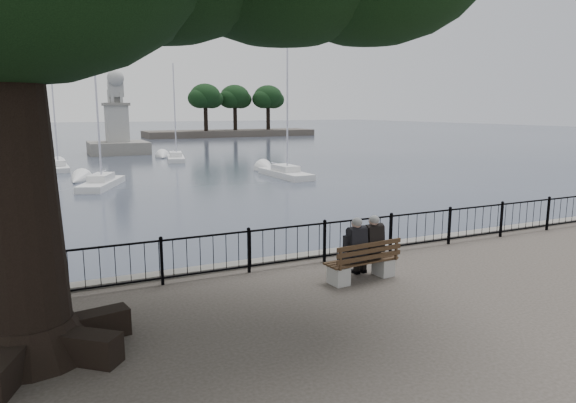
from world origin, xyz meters
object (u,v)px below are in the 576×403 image
person_left (352,251)px  person_right (369,248)px  bench (363,266)px  lion_monument (117,133)px

person_left → person_right: (0.47, 0.04, 0.00)m
bench → person_right: size_ratio=1.22×
person_left → lion_monument: lion_monument is taller
person_left → person_right: size_ratio=1.00×
bench → person_right: bearing=26.5°
person_left → lion_monument: size_ratio=0.16×
person_left → lion_monument: (1.14, 48.93, 0.57)m
bench → lion_monument: lion_monument is taller
person_right → lion_monument: bearing=89.2°
lion_monument → person_left: bearing=-91.3°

